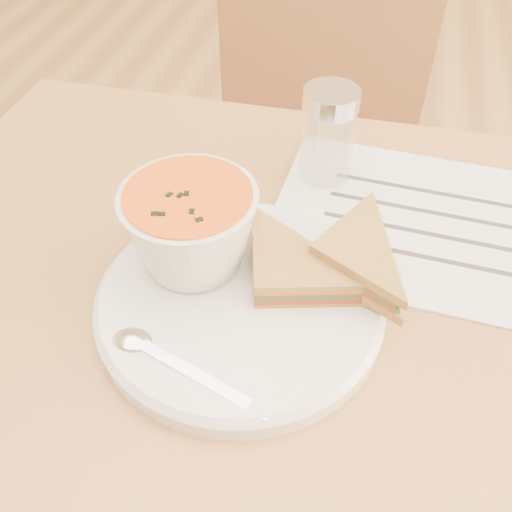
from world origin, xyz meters
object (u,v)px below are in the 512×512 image
(plate, at_px, (240,302))
(condiment_shaker, at_px, (328,136))
(chair_far, at_px, (330,183))
(dining_table, at_px, (330,505))
(soup_bowl, at_px, (192,232))

(plate, relative_size, condiment_shaker, 2.39)
(plate, bearing_deg, chair_far, 87.15)
(chair_far, bearing_deg, condiment_shaker, 77.86)
(dining_table, bearing_deg, plate, 177.81)
(condiment_shaker, bearing_deg, plate, -101.74)
(plate, xyz_separation_m, condiment_shaker, (0.04, 0.21, 0.05))
(soup_bowl, bearing_deg, condiment_shaker, 62.68)
(soup_bowl, bearing_deg, chair_far, 81.63)
(condiment_shaker, bearing_deg, dining_table, -71.49)
(chair_far, relative_size, plate, 3.63)
(dining_table, distance_m, condiment_shaker, 0.49)
(dining_table, xyz_separation_m, plate, (-0.12, 0.00, 0.38))
(chair_far, bearing_deg, plate, 72.39)
(soup_bowl, distance_m, condiment_shaker, 0.21)
(chair_far, height_order, soup_bowl, chair_far)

